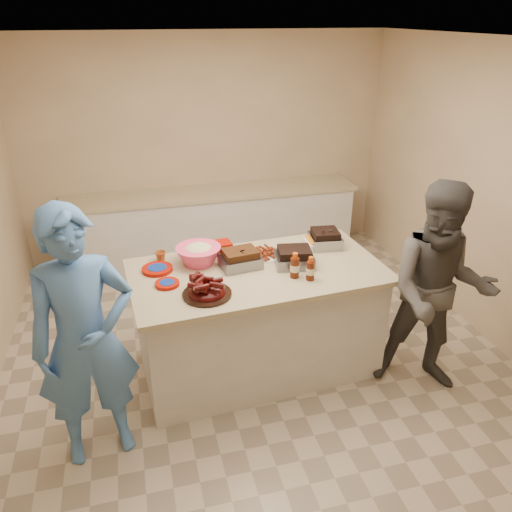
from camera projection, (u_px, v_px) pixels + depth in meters
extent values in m
cube|color=#47230F|center=(240.00, 267.00, 4.12)|extent=(0.35, 0.28, 0.10)
cube|color=black|center=(294.00, 265.00, 4.15)|extent=(0.35, 0.31, 0.09)
cube|color=gray|center=(325.00, 246.00, 4.48)|extent=(0.29, 0.29, 0.11)
cylinder|color=silver|center=(267.00, 256.00, 4.30)|extent=(0.34, 0.34, 0.04)
cube|color=orange|center=(322.00, 246.00, 4.49)|extent=(0.31, 0.22, 0.08)
cylinder|color=#471608|center=(294.00, 277.00, 3.96)|extent=(0.08, 0.08, 0.21)
cylinder|color=#471608|center=(310.00, 280.00, 3.93)|extent=(0.07, 0.07, 0.20)
cylinder|color=#FBBF00|center=(222.00, 264.00, 4.16)|extent=(0.05, 0.05, 0.12)
imported|color=silver|center=(241.00, 265.00, 4.15)|extent=(0.13, 0.05, 0.13)
cylinder|color=#970C00|center=(158.00, 271.00, 4.06)|extent=(0.26, 0.26, 0.03)
cylinder|color=#970C00|center=(167.00, 285.00, 3.84)|extent=(0.20, 0.20, 0.03)
imported|color=#9B4E1E|center=(161.00, 261.00, 4.22)|extent=(0.10, 0.09, 0.09)
cube|color=#970C00|center=(220.00, 253.00, 4.36)|extent=(0.22, 0.17, 0.10)
imported|color=#4C81C8|center=(105.00, 445.00, 3.67)|extent=(1.03, 1.98, 0.45)
imported|color=#514E48|center=(422.00, 381.00, 4.32)|extent=(1.54, 1.99, 0.68)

